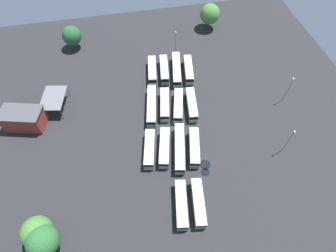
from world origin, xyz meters
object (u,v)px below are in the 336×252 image
(bus_row2_slot0, at_px, (150,149))
(bus_row2_slot2, at_px, (179,148))
(bus_row2_slot1, at_px, (164,148))
(lamp_post_mid_lot, at_px, (288,141))
(bus_row0_slot0, at_px, (152,70))
(bus_row2_slot3, at_px, (194,147))
(lamp_post_near_entrance, at_px, (175,42))
(tree_west_edge, at_px, (37,232))
(bus_row0_slot3, at_px, (188,70))
(bus_row1_slot3, at_px, (191,105))
(tree_east_edge, at_px, (72,36))
(bus_row0_slot2, at_px, (176,69))
(bus_row1_slot0, at_px, (152,105))
(bus_row1_slot2, at_px, (178,106))
(depot_building, at_px, (24,119))
(bus_row0_slot1, at_px, (164,70))
(tree_north_edge, at_px, (210,14))
(bus_row3_slot3, at_px, (198,203))
(maintenance_shelter, at_px, (53,98))
(bus_row3_slot2, at_px, (181,205))
(bus_row1_slot1, at_px, (165,104))
(tree_south_edge, at_px, (43,241))
(lamp_post_far_corner, at_px, (288,89))

(bus_row2_slot0, bearing_deg, bus_row2_slot2, 80.43)
(bus_row2_slot1, distance_m, lamp_post_mid_lot, 32.41)
(bus_row0_slot0, bearing_deg, bus_row2_slot2, 3.92)
(bus_row2_slot3, relative_size, lamp_post_near_entrance, 1.31)
(bus_row2_slot2, height_order, tree_west_edge, tree_west_edge)
(bus_row0_slot3, relative_size, tree_west_edge, 1.32)
(bus_row1_slot3, height_order, tree_east_edge, tree_east_edge)
(bus_row0_slot2, distance_m, bus_row1_slot3, 15.85)
(bus_row2_slot3, height_order, tree_west_edge, tree_west_edge)
(bus_row2_slot1, bearing_deg, bus_row1_slot0, -176.55)
(bus_row1_slot0, relative_size, bus_row1_slot3, 1.24)
(bus_row1_slot2, xyz_separation_m, depot_building, (-3.21, -44.40, 1.22))
(bus_row1_slot2, bearing_deg, bus_row2_slot2, -11.57)
(bus_row2_slot1, bearing_deg, bus_row0_slot3, 153.83)
(bus_row0_slot1, bearing_deg, bus_row2_slot0, -18.52)
(bus_row0_slot3, relative_size, tree_north_edge, 1.23)
(bus_row3_slot3, xyz_separation_m, maintenance_shelter, (-38.69, -34.16, 2.15))
(bus_row2_slot0, relative_size, maintenance_shelter, 1.05)
(bus_row2_slot2, bearing_deg, lamp_post_near_entrance, 169.01)
(bus_row1_slot3, distance_m, bus_row2_slot0, 19.60)
(bus_row2_slot0, bearing_deg, bus_row3_slot2, 16.28)
(bus_row1_slot1, height_order, bus_row1_slot3, same)
(bus_row3_slot2, xyz_separation_m, maintenance_shelter, (-38.26, -30.10, 2.15))
(bus_row3_slot3, height_order, lamp_post_near_entrance, lamp_post_near_entrance)
(bus_row2_slot2, height_order, lamp_post_mid_lot, lamp_post_mid_lot)
(tree_east_edge, xyz_separation_m, tree_north_edge, (-1.61, 51.29, 0.82))
(bus_row1_slot1, xyz_separation_m, tree_south_edge, (33.97, -32.01, 4.44))
(lamp_post_far_corner, relative_size, lamp_post_mid_lot, 1.02)
(bus_row2_slot1, relative_size, tree_east_edge, 1.38)
(lamp_post_near_entrance, bearing_deg, bus_row3_slot3, -7.04)
(bus_row2_slot2, distance_m, maintenance_shelter, 40.53)
(bus_row0_slot1, distance_m, lamp_post_mid_lot, 44.48)
(bus_row2_slot1, distance_m, depot_building, 41.07)
(depot_building, bearing_deg, tree_east_edge, 157.13)
(bus_row2_slot2, height_order, bus_row3_slot2, same)
(bus_row0_slot3, height_order, bus_row3_slot3, same)
(bus_row2_slot0, distance_m, maintenance_shelter, 33.43)
(bus_row1_slot3, bearing_deg, depot_building, -94.30)
(bus_row3_slot2, bearing_deg, bus_row1_slot2, 168.37)
(bus_row1_slot2, relative_size, bus_row2_slot3, 1.03)
(bus_row1_slot2, bearing_deg, lamp_post_mid_lot, 50.99)
(lamp_post_mid_lot, xyz_separation_m, lamp_post_near_entrance, (-45.85, -19.80, -0.37))
(bus_row1_slot0, xyz_separation_m, bus_row2_slot3, (16.78, 8.80, -0.00))
(bus_row3_slot3, height_order, depot_building, depot_building)
(bus_row0_slot1, xyz_separation_m, bus_row1_slot0, (14.43, -6.71, 0.00))
(bus_row1_slot3, bearing_deg, lamp_post_near_entrance, 178.15)
(tree_west_edge, bearing_deg, bus_row1_slot3, 125.84)
(bus_row2_slot2, xyz_separation_m, tree_north_edge, (-52.37, 23.81, 4.07))
(bus_row0_slot2, relative_size, depot_building, 1.15)
(maintenance_shelter, height_order, tree_east_edge, tree_east_edge)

